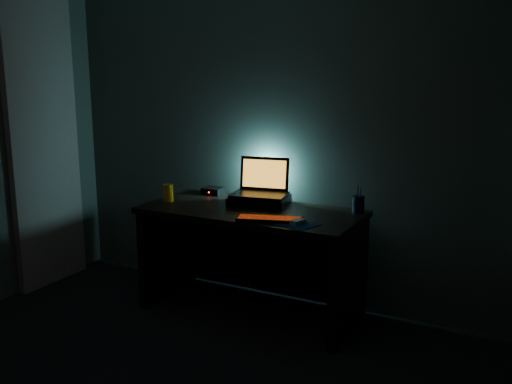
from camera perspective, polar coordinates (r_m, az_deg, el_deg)
room at (r=2.51m, az=-18.16°, el=1.58°), size 3.50×4.00×2.50m
desk at (r=4.01m, az=-0.15°, el=-5.13°), size 1.50×0.70×0.75m
curtain at (r=4.72m, az=-20.47°, el=4.91°), size 0.06×0.65×2.30m
riser at (r=4.02m, az=0.34°, el=-0.81°), size 0.45×0.37×0.06m
laptop at (r=4.05m, az=0.54°, el=0.58°), size 0.42×0.35×0.26m
keyboard at (r=3.58m, az=1.38°, el=-2.74°), size 0.43×0.25×0.03m
mousepad at (r=3.51m, az=4.18°, el=-3.25°), size 0.27×0.26×0.00m
mouse at (r=3.51m, az=4.19°, el=-2.99°), size 0.08×0.11×0.03m
pen_cup at (r=3.84m, az=10.20°, el=-1.21°), size 0.08×0.08×0.11m
juice_glass at (r=4.16m, az=-8.76°, el=-0.08°), size 0.10×0.10×0.12m
router at (r=4.36m, az=-4.30°, el=0.11°), size 0.16×0.13×0.05m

